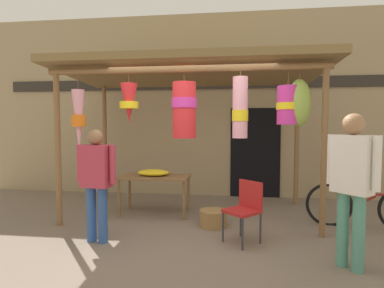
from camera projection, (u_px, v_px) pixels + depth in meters
The scene contains 10 objects.
ground_plane at pixel (190, 233), 4.59m from camera, with size 30.00×30.00×0.00m, color #756656.
shop_facade at pixel (205, 106), 7.11m from camera, with size 10.44×0.29×4.12m.
market_stall_canopy at pixel (194, 82), 5.28m from camera, with size 4.56×2.35×2.69m.
display_table at pixel (155, 180), 5.57m from camera, with size 1.25×0.67×0.70m.
flower_heap_on_table at pixel (154, 173), 5.56m from camera, with size 0.57×0.40×0.11m.
folding_chair at pixel (246, 206), 4.24m from camera, with size 0.57×0.57×0.84m.
wicker_basket_by_table at pixel (213, 218), 4.90m from camera, with size 0.43×0.43×0.26m, color olive.
parked_bicycle at pixel (365, 206), 4.80m from camera, with size 1.72×0.51×0.92m.
vendor_in_orange at pixel (96, 176), 4.21m from camera, with size 0.59×0.28×1.56m.
customer_foreground at pixel (352, 177), 3.40m from camera, with size 0.43×0.47×1.74m.
Camera 1 is at (0.60, -4.46, 1.61)m, focal length 28.76 mm.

